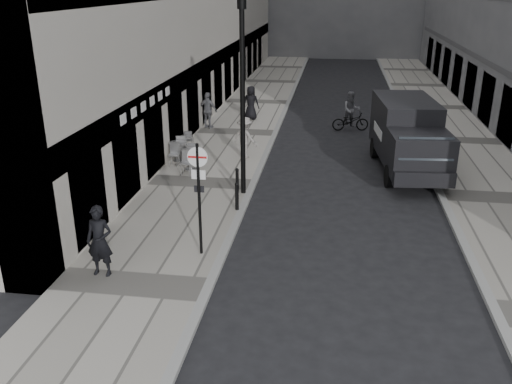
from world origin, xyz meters
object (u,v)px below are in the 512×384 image
Objects in this scene: sign_post at (199,185)px; panel_van at (408,133)px; lamppost at (242,90)px; cyclist at (351,116)px; walking_man at (100,241)px.

panel_van is (6.58, 8.69, -0.61)m from sign_post.
sign_post is 0.48× the size of lamppost.
sign_post is at bearing -116.05° from cyclist.
panel_van is at bearing 50.83° from walking_man.
sign_post reaches higher than panel_van.
panel_van is 3.01× the size of cyclist.
walking_man is at bearing -112.89° from lamppost.
cyclist is (-2.15, 6.23, -0.79)m from panel_van.
walking_man is 0.94× the size of cyclist.
lamppost is 7.62m from panel_van.
lamppost is at bearing 85.47° from sign_post.
cyclist is at bearing 103.87° from panel_van.
cyclist is (6.74, 16.45, -0.28)m from walking_man.
sign_post is 5.17m from lamppost.
lamppost is 3.30× the size of cyclist.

